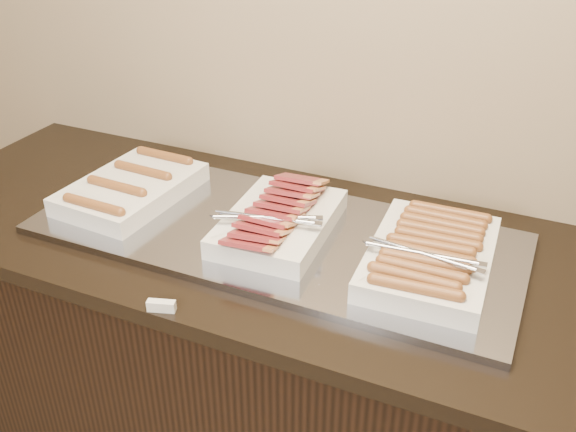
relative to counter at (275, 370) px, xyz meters
The scene contains 6 objects.
counter is the anchor object (origin of this frame).
warming_tray 0.46m from the counter, ahead, with size 1.20×0.50×0.02m, color #92949F.
dish_left 0.65m from the counter, behind, with size 0.27×0.39×0.07m.
dish_center 0.50m from the counter, 13.05° to the right, with size 0.27×0.39×0.10m.
dish_right 0.64m from the counter, ahead, with size 0.28×0.41×0.08m.
label_holder 0.59m from the counter, 103.72° to the right, with size 0.06×0.02×0.02m, color silver.
Camera 1 is at (0.59, 0.91, 1.75)m, focal length 40.00 mm.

